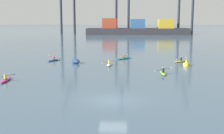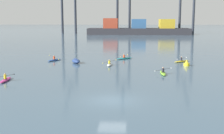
{
  "view_description": "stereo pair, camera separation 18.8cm",
  "coord_description": "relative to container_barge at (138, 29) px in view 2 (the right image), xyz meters",
  "views": [
    {
      "loc": [
        1.12,
        -24.77,
        7.02
      ],
      "look_at": [
        -0.82,
        14.63,
        0.6
      ],
      "focal_mm": 46.66,
      "sensor_mm": 36.0,
      "label": 1
    },
    {
      "loc": [
        1.31,
        -24.76,
        7.02
      ],
      "look_at": [
        -0.82,
        14.63,
        0.6
      ],
      "focal_mm": 46.66,
      "sensor_mm": 36.0,
      "label": 2
    }
  ],
  "objects": [
    {
      "name": "channel_buoy",
      "position": [
        4.1,
        -96.53,
        -2.28
      ],
      "size": [
        0.9,
        0.9,
        1.0
      ],
      "color": "yellow",
      "rests_on": "ground"
    },
    {
      "name": "kayak_white",
      "position": [
        -7.82,
        -96.72,
        -2.47
      ],
      "size": [
        2.23,
        3.42,
        0.96
      ],
      "color": "silver",
      "rests_on": "ground"
    },
    {
      "name": "container_barge",
      "position": [
        0.0,
        0.0,
        0.0
      ],
      "size": [
        48.54,
        11.8,
        7.75
      ],
      "color": "#28282D",
      "rests_on": "ground"
    },
    {
      "name": "capsized_dinghy",
      "position": [
        -13.41,
        -94.69,
        -2.29
      ],
      "size": [
        2.17,
        2.82,
        0.76
      ],
      "color": "navy",
      "rests_on": "ground"
    },
    {
      "name": "ground_plane",
      "position": [
        -6.31,
        -116.57,
        -2.64
      ],
      "size": [
        800.0,
        800.0,
        0.0
      ],
      "primitive_type": "plane",
      "color": "#425B70"
    },
    {
      "name": "kayak_blue",
      "position": [
        -17.66,
        -92.06,
        -2.47
      ],
      "size": [
        2.06,
        3.31,
        0.98
      ],
      "color": "#2856B2",
      "rests_on": "ground"
    },
    {
      "name": "kayak_lime",
      "position": [
        -0.36,
        -103.63,
        -2.47
      ],
      "size": [
        2.26,
        3.4,
        0.95
      ],
      "color": "#7ABC2D",
      "rests_on": "ground"
    },
    {
      "name": "kayak_teal",
      "position": [
        -5.58,
        -89.2,
        -2.47
      ],
      "size": [
        3.03,
        2.59,
        0.98
      ],
      "color": "teal",
      "rests_on": "ground"
    },
    {
      "name": "kayak_magenta",
      "position": [
        -19.11,
        -109.03,
        -2.47
      ],
      "size": [
        2.26,
        3.44,
        0.95
      ],
      "color": "#C13384",
      "rests_on": "ground"
    },
    {
      "name": "kayak_yellow",
      "position": [
        4.09,
        -92.44,
        -2.47
      ],
      "size": [
        3.09,
        2.51,
        0.98
      ],
      "color": "yellow",
      "rests_on": "ground"
    }
  ]
}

